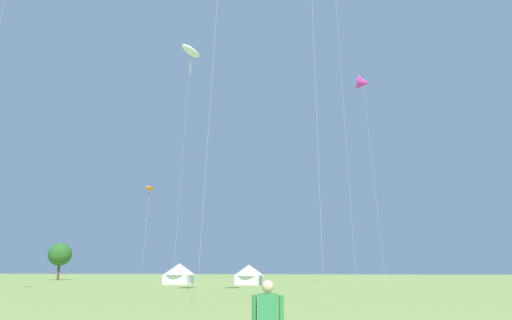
{
  "coord_description": "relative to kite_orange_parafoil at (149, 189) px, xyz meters",
  "views": [
    {
      "loc": [
        7.29,
        -4.34,
        1.92
      ],
      "look_at": [
        0.0,
        32.0,
        10.29
      ],
      "focal_mm": 34.07,
      "sensor_mm": 36.0,
      "label": 1
    }
  ],
  "objects": [
    {
      "name": "kite_magenta_delta",
      "position": [
        28.45,
        4.57,
        14.47
      ],
      "size": [
        2.37,
        2.82,
        27.91
      ],
      "color": "#E02DA3",
      "rests_on": "ground"
    },
    {
      "name": "festival_tent_center",
      "position": [
        3.38,
        3.23,
        -10.86
      ],
      "size": [
        4.19,
        4.19,
        2.72
      ],
      "color": "white",
      "rests_on": "ground"
    },
    {
      "name": "tree_distant_right",
      "position": [
        -27.74,
        23.79,
        -7.7
      ],
      "size": [
        4.24,
        4.24,
        6.81
      ],
      "color": "brown",
      "rests_on": "ground"
    },
    {
      "name": "kite_white_parafoil",
      "position": [
        5.62,
        -1.28,
        18.54
      ],
      "size": [
        2.46,
        4.29,
        31.6
      ],
      "color": "white",
      "rests_on": "ground"
    },
    {
      "name": "festival_tent_right",
      "position": [
        12.83,
        3.23,
        -10.97
      ],
      "size": [
        3.88,
        3.88,
        2.52
      ],
      "color": "white",
      "rests_on": "ground"
    },
    {
      "name": "kite_orange_parafoil",
      "position": [
        0.0,
        0.0,
        0.0
      ],
      "size": [
        1.01,
        2.58,
        12.74
      ],
      "color": "orange",
      "rests_on": "ground"
    }
  ]
}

